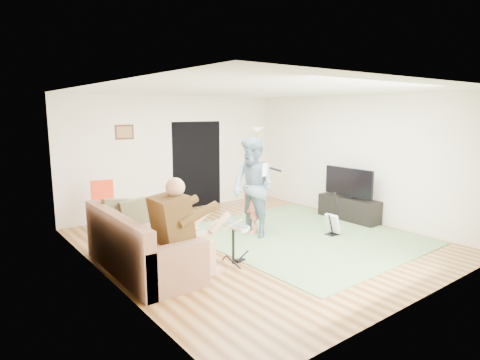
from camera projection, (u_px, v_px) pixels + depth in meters
name	position (u px, v px, depth m)	size (l,w,h in m)	color
floor	(258.00, 241.00, 7.31)	(6.00, 6.00, 0.00)	brown
walls	(259.00, 168.00, 7.08)	(5.50, 6.00, 2.70)	#EEE4CF
ceiling	(259.00, 90.00, 6.85)	(6.00, 6.00, 0.00)	white
window_blinds	(98.00, 169.00, 5.56)	(2.05, 2.05, 0.00)	#965E2E
doorway	(197.00, 165.00, 9.80)	(2.10, 2.10, 0.00)	black
picture_frame	(124.00, 132.00, 8.58)	(0.42, 0.03, 0.32)	#3F2314
area_rug	(303.00, 236.00, 7.61)	(3.51, 3.89, 0.02)	#5C824F
sofa	(137.00, 251.00, 5.92)	(0.93, 2.25, 0.91)	#8C6046
drummer	(184.00, 239.00, 5.63)	(0.95, 0.53, 1.45)	#4F3616
drum_kit	(233.00, 246.00, 6.20)	(0.36, 0.64, 0.66)	black
singer	(252.00, 193.00, 7.74)	(0.57, 0.37, 1.56)	#FF736E
microphone	(260.00, 172.00, 7.80)	(0.06, 0.06, 0.24)	black
guitarist	(253.00, 188.00, 7.48)	(0.91, 0.71, 1.87)	slate
guitar_held	(261.00, 169.00, 7.54)	(0.12, 0.60, 0.26)	white
guitar_spare	(333.00, 223.00, 7.61)	(0.30, 0.27, 0.84)	black
torchiere_lamp	(257.00, 153.00, 9.67)	(0.35, 0.35, 1.97)	black
dining_chair	(104.00, 215.00, 7.69)	(0.51, 0.53, 1.03)	beige
tv_cabinet	(349.00, 209.00, 8.70)	(0.40, 1.40, 0.50)	black
television	(349.00, 182.00, 8.57)	(0.06, 1.19, 0.60)	black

